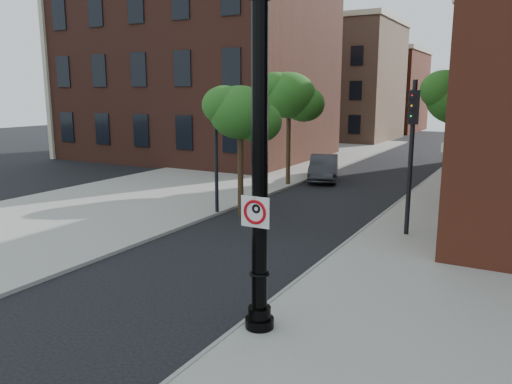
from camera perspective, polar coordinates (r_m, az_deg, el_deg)
The scene contains 16 objects.
ground at distance 12.41m, azimuth -9.60°, elevation -12.74°, with size 120.00×120.00×0.00m, color black.
sidewalk_right at distance 19.46m, azimuth 24.65°, elevation -4.53°, with size 8.00×60.00×0.12m, color gray.
sidewalk_left at distance 31.68m, azimuth -2.04°, elevation 2.29°, with size 10.00×50.00×0.12m, color gray.
curb_edge at distance 20.09m, azimuth 13.37°, elevation -3.28°, with size 0.10×60.00×0.14m, color gray.
victorian_building at distance 40.30m, azimuth -6.44°, elevation 16.54°, with size 18.60×14.60×17.95m.
bg_building_tan_a at distance 56.16m, azimuth 9.33°, elevation 12.16°, with size 12.00×12.00×12.00m, color #90674E.
bg_building_red at distance 69.48m, azimuth 13.32°, elevation 11.00°, with size 12.00×12.00×10.00m, color maroon.
lamppost at distance 9.99m, azimuth 0.43°, elevation 1.73°, with size 0.62×0.62×7.28m.
no_parking_sign at distance 9.96m, azimuth -0.09°, elevation -2.27°, with size 0.63×0.07×0.63m.
parked_car at distance 29.27m, azimuth 7.75°, elevation 2.78°, with size 1.55×4.45×1.47m, color #313136.
traffic_signal_left at distance 20.42m, azimuth -4.65°, elevation 6.89°, with size 0.35×0.43×5.14m.
traffic_signal_right at distance 17.82m, azimuth 17.40°, elevation 6.44°, with size 0.41×0.47×5.44m.
utility_pole at distance 18.62m, azimuth 21.38°, elevation 1.87°, with size 0.09×0.09×4.44m, color #999999.
street_tree_a at distance 20.07m, azimuth -1.68°, elevation 8.91°, with size 2.94×2.66×5.30m.
street_tree_b at distance 26.88m, azimuth 3.90°, elevation 10.83°, with size 3.38×3.05×6.09m.
street_tree_c at distance 24.28m, azimuth 22.22°, elevation 9.84°, with size 3.34×3.01×6.01m.
Camera 1 is at (7.20, -8.77, 5.03)m, focal length 35.00 mm.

